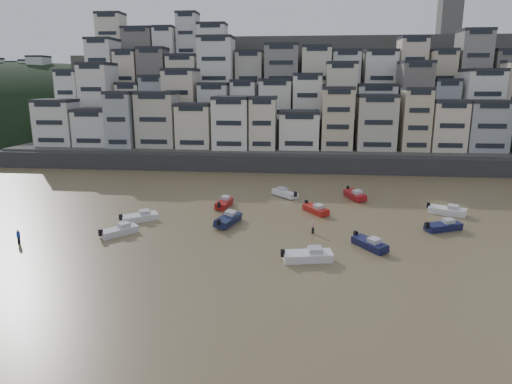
# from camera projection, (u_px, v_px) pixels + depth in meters

# --- Properties ---
(ground) EXTENTS (400.00, 400.00, 0.00)m
(ground) POSITION_uv_depth(u_px,v_px,m) (135.00, 332.00, 34.87)
(ground) COLOR olive
(ground) RESTS_ON ground
(sea_strip) EXTENTS (340.00, 340.00, 0.00)m
(sea_strip) POSITION_uv_depth(u_px,v_px,m) (3.00, 129.00, 186.23)
(sea_strip) COLOR #486067
(sea_strip) RESTS_ON ground
(harbor_wall) EXTENTS (140.00, 3.00, 3.50)m
(harbor_wall) POSITION_uv_depth(u_px,v_px,m) (291.00, 164.00, 96.26)
(harbor_wall) COLOR #38383A
(harbor_wall) RESTS_ON ground
(hillside) EXTENTS (141.04, 66.00, 50.00)m
(hillside) POSITION_uv_depth(u_px,v_px,m) (313.00, 102.00, 131.63)
(hillside) COLOR #4C4C47
(hillside) RESTS_ON ground
(headland) EXTENTS (216.00, 135.00, 53.33)m
(headland) POSITION_uv_depth(u_px,v_px,m) (23.00, 132.00, 175.03)
(headland) COLOR black
(headland) RESTS_ON ground
(boat_a) EXTENTS (6.00, 3.02, 1.56)m
(boat_a) POSITION_uv_depth(u_px,v_px,m) (308.00, 255.00, 48.46)
(boat_a) COLOR white
(boat_a) RESTS_ON ground
(boat_b) EXTENTS (4.35, 5.35, 1.44)m
(boat_b) POSITION_uv_depth(u_px,v_px,m) (370.00, 242.00, 52.32)
(boat_b) COLOR #14173F
(boat_b) RESTS_ON ground
(boat_c) EXTENTS (3.52, 6.27, 1.63)m
(boat_c) POSITION_uv_depth(u_px,v_px,m) (228.00, 218.00, 61.19)
(boat_c) COLOR #141D41
(boat_c) RESTS_ON ground
(boat_d) EXTENTS (5.68, 3.91, 1.48)m
(boat_d) POSITION_uv_depth(u_px,v_px,m) (443.00, 225.00, 58.63)
(boat_d) COLOR #151943
(boat_d) RESTS_ON ground
(boat_e) EXTENTS (4.37, 5.43, 1.46)m
(boat_e) POSITION_uv_depth(u_px,v_px,m) (316.00, 208.00, 66.38)
(boat_e) COLOR #A41914
(boat_e) RESTS_ON ground
(boat_f) EXTENTS (2.42, 5.62, 1.48)m
(boat_f) POSITION_uv_depth(u_px,v_px,m) (224.00, 202.00, 69.83)
(boat_f) COLOR maroon
(boat_f) RESTS_ON ground
(boat_g) EXTENTS (5.80, 4.15, 1.52)m
(boat_g) POSITION_uv_depth(u_px,v_px,m) (447.00, 209.00, 65.67)
(boat_g) COLOR white
(boat_g) RESTS_ON ground
(boat_h) EXTENTS (5.12, 5.42, 1.53)m
(boat_h) POSITION_uv_depth(u_px,v_px,m) (285.00, 192.00, 75.82)
(boat_h) COLOR silver
(boat_h) RESTS_ON ground
(boat_i) EXTENTS (3.78, 6.30, 1.63)m
(boat_i) POSITION_uv_depth(u_px,v_px,m) (355.00, 194.00, 74.50)
(boat_i) COLOR maroon
(boat_i) RESTS_ON ground
(boat_j) EXTENTS (4.60, 5.06, 1.41)m
(boat_j) POSITION_uv_depth(u_px,v_px,m) (119.00, 230.00, 56.91)
(boat_j) COLOR silver
(boat_j) RESTS_ON ground
(boat_k) EXTENTS (5.38, 4.59, 1.47)m
(boat_k) POSITION_uv_depth(u_px,v_px,m) (140.00, 216.00, 62.50)
(boat_k) COLOR silver
(boat_k) RESTS_ON ground
(person_blue) EXTENTS (0.44, 0.44, 1.74)m
(person_blue) POSITION_uv_depth(u_px,v_px,m) (18.00, 237.00, 53.77)
(person_blue) COLOR #1733B0
(person_blue) RESTS_ON ground
(person_pink) EXTENTS (0.44, 0.44, 1.74)m
(person_pink) POSITION_uv_depth(u_px,v_px,m) (313.00, 227.00, 57.46)
(person_pink) COLOR tan
(person_pink) RESTS_ON ground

